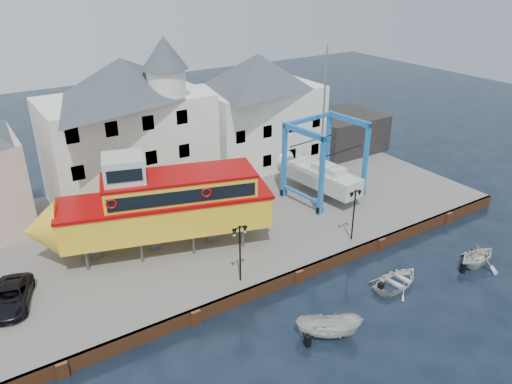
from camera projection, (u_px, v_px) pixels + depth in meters
ground at (298, 282)px, 34.96m from camera, size 140.00×140.00×0.00m
hardstanding at (221, 215)px, 43.11m from camera, size 44.00×22.00×1.00m
quay_wall at (298, 276)px, 34.83m from camera, size 44.00×0.47×1.00m
building_white_main at (129, 126)px, 43.44m from camera, size 14.00×8.30×14.00m
building_white_right at (258, 109)px, 51.04m from camera, size 12.00×8.00×11.20m
shed_dark at (342, 132)px, 55.97m from camera, size 8.00×7.00×4.00m
lamp_post_left at (240, 239)px, 32.14m from camera, size 1.12×0.32×4.20m
lamp_post_right at (355, 202)px, 37.06m from camera, size 1.12×0.32×4.20m
tour_boat at (152, 206)px, 35.64m from camera, size 17.76×8.95×7.54m
travel_lift at (318, 171)px, 45.04m from camera, size 6.71×9.01×13.32m
van at (11, 297)px, 30.80m from camera, size 3.51×5.08×1.29m
motorboat_a at (328, 336)px, 29.99m from camera, size 4.12×3.47×1.53m
motorboat_b at (397, 285)px, 34.72m from camera, size 4.52×3.54×0.85m
motorboat_c at (476, 265)px, 36.88m from camera, size 3.75×3.27×1.92m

